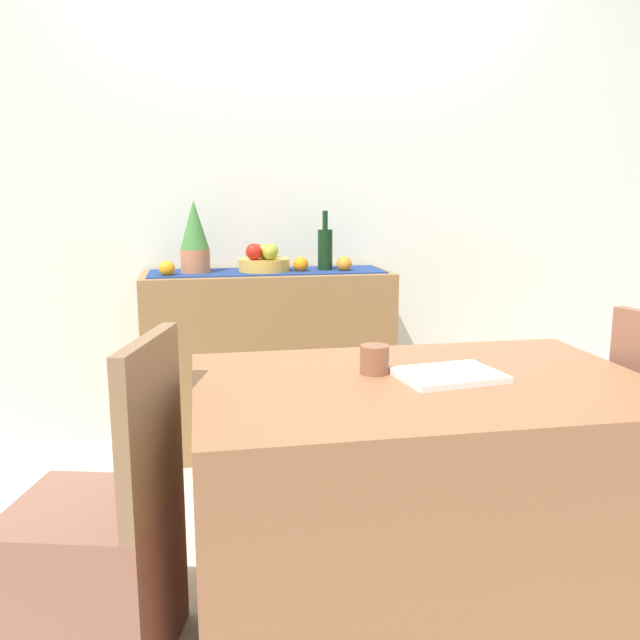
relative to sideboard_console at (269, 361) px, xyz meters
name	(u,v)px	position (x,y,z in m)	size (l,w,h in m)	color
ground_plane	(360,533)	(0.24, -0.92, -0.45)	(6.40, 6.40, 0.02)	beige
room_wall_rear	(307,173)	(0.24, 0.26, 0.91)	(6.40, 0.06, 2.70)	silver
sideboard_console	(269,361)	(0.00, 0.00, 0.00)	(1.18, 0.42, 0.88)	olive
table_runner	(268,271)	(0.00, 0.00, 0.44)	(1.11, 0.32, 0.01)	navy
fruit_bowl	(264,265)	(-0.02, 0.00, 0.47)	(0.24, 0.24, 0.06)	gold
apple_upper	(265,251)	(-0.01, -0.01, 0.54)	(0.07, 0.07, 0.07)	#93A233
apple_left	(270,252)	(0.01, -0.08, 0.54)	(0.07, 0.07, 0.07)	#929E2B
apple_right	(272,251)	(0.03, 0.05, 0.54)	(0.07, 0.07, 0.07)	#87AB32
apple_front	(257,251)	(-0.04, 0.06, 0.54)	(0.07, 0.07, 0.07)	#AD2619
apple_center	(254,252)	(-0.07, -0.06, 0.54)	(0.08, 0.08, 0.08)	red
wine_bottle	(325,249)	(0.28, 0.00, 0.55)	(0.07, 0.07, 0.29)	black
potted_plant	(195,237)	(-0.34, 0.00, 0.61)	(0.14, 0.14, 0.34)	#B8714D
orange_loose_mid	(344,264)	(0.37, -0.05, 0.48)	(0.07, 0.07, 0.07)	orange
orange_loose_end	(301,264)	(0.16, -0.03, 0.48)	(0.07, 0.07, 0.07)	orange
orange_loose_near_bowl	(167,269)	(-0.47, -0.08, 0.47)	(0.07, 0.07, 0.07)	orange
dining_table	(420,503)	(0.28, -1.45, -0.07)	(1.27, 0.83, 0.74)	#976240
open_book	(449,375)	(0.35, -1.45, 0.31)	(0.28, 0.21, 0.02)	white
coffee_cup	(375,359)	(0.16, -1.36, 0.34)	(0.08, 0.08, 0.08)	brown
chair_near_window	(98,568)	(-0.62, -1.46, -0.17)	(0.49, 0.49, 0.90)	#8C5C4B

